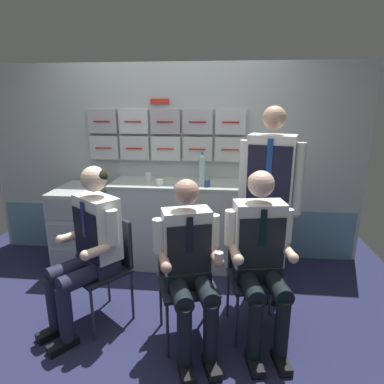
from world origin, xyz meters
TOP-DOWN VIEW (x-y plane):
  - ground at (0.00, 0.00)m, footprint 4.80×4.80m
  - galley_bulkhead at (-0.00, 1.37)m, footprint 4.20×0.14m
  - galley_counter at (0.23, 1.09)m, footprint 1.66×0.53m
  - service_trolley at (-0.96, 0.95)m, footprint 0.40×0.65m
  - folding_chair_left at (-0.33, 0.11)m, footprint 0.56×0.56m
  - crew_member_left at (-0.43, -0.01)m, footprint 0.64×0.69m
  - folding_chair_right at (0.31, -0.01)m, footprint 0.51×0.51m
  - crew_member_right at (0.36, -0.17)m, footprint 0.51×0.65m
  - folding_chair_by_counter at (0.84, 0.13)m, footprint 0.46×0.46m
  - crew_member_by_counter at (0.86, -0.03)m, footprint 0.51×0.66m
  - crew_member_standing at (0.98, 0.53)m, footprint 0.52×0.34m
  - sparkling_bottle_green at (0.94, 1.25)m, footprint 0.08×0.08m
  - water_bottle_clear at (0.35, 1.17)m, footprint 0.07×0.07m
  - espresso_cup_small at (0.42, 0.94)m, footprint 0.06×0.06m
  - paper_cup_tan at (-0.06, 0.95)m, footprint 0.07×0.07m
  - paper_cup_blue at (-0.22, 1.14)m, footprint 0.07×0.07m

SIDE VIEW (x-z plane):
  - ground at x=0.00m, z-range -0.04..0.00m
  - galley_counter at x=0.23m, z-range 0.00..0.93m
  - service_trolley at x=-0.96m, z-range 0.03..0.91m
  - folding_chair_left at x=-0.33m, z-range 0.10..0.95m
  - folding_chair_right at x=0.31m, z-range 0.10..0.95m
  - folding_chair_by_counter at x=0.84m, z-range 0.10..0.95m
  - crew_member_right at x=0.36m, z-range 0.06..1.30m
  - crew_member_by_counter at x=0.86m, z-range 0.07..1.35m
  - crew_member_left at x=-0.43m, z-range 0.07..1.36m
  - paper_cup_tan at x=-0.06m, z-range 0.93..0.99m
  - espresso_cup_small at x=0.42m, z-range 0.93..1.00m
  - paper_cup_blue at x=-0.22m, z-range 0.93..1.01m
  - crew_member_standing at x=0.98m, z-range 0.17..1.89m
  - sparkling_bottle_green at x=0.94m, z-range 0.92..1.18m
  - galley_bulkhead at x=0.00m, z-range -0.01..2.14m
  - water_bottle_clear at x=0.35m, z-range 0.92..1.23m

